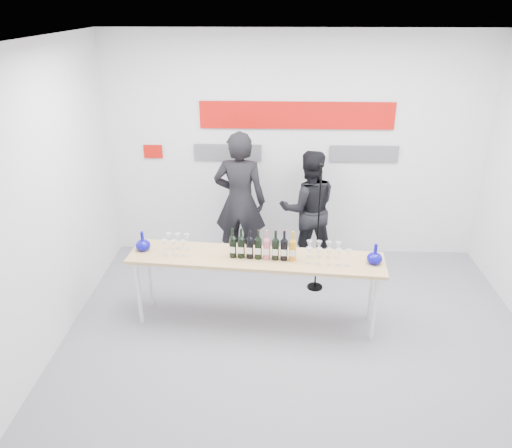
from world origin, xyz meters
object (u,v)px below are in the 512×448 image
presenter_right (308,209)px  tasting_table (256,262)px  mic_stand (317,252)px  presenter_left (240,201)px

presenter_right → tasting_table: bearing=58.3°
presenter_right → mic_stand: mic_stand is taller
presenter_left → presenter_right: size_ratio=1.17×
presenter_left → presenter_right: bearing=-167.3°
presenter_left → mic_stand: 1.20m
presenter_right → presenter_left: bearing=-0.7°
tasting_table → mic_stand: (0.72, 0.72, -0.25)m
presenter_right → mic_stand: bearing=89.3°
tasting_table → presenter_right: 1.54m
presenter_left → mic_stand: bearing=155.7°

